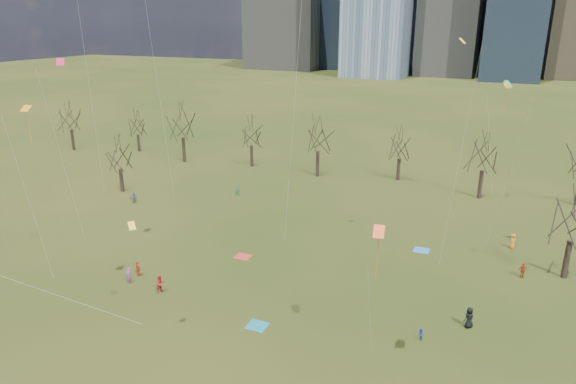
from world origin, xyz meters
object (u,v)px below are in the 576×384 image
at_px(blanket_navy, 421,250).
at_px(blanket_crimson, 243,257).
at_px(person_4, 138,269).
at_px(blanket_teal, 257,326).
at_px(person_2, 161,284).

height_order(blanket_navy, blanket_crimson, same).
bearing_deg(blanket_navy, person_4, -145.48).
bearing_deg(blanket_crimson, blanket_navy, 27.93).
height_order(blanket_teal, person_2, person_2).
bearing_deg(person_2, blanket_teal, -74.26).
relative_size(blanket_crimson, person_2, 0.95).
relative_size(blanket_teal, person_4, 1.05).
xyz_separation_m(blanket_crimson, person_2, (-3.36, -9.34, 0.83)).
distance_m(blanket_navy, person_2, 27.15).
xyz_separation_m(blanket_navy, person_4, (-23.99, -16.50, 0.74)).
relative_size(blanket_navy, person_4, 1.05).
relative_size(blanket_teal, blanket_crimson, 1.00).
distance_m(blanket_crimson, person_2, 9.96).
bearing_deg(blanket_crimson, person_4, -133.56).
bearing_deg(person_2, person_4, 89.54).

